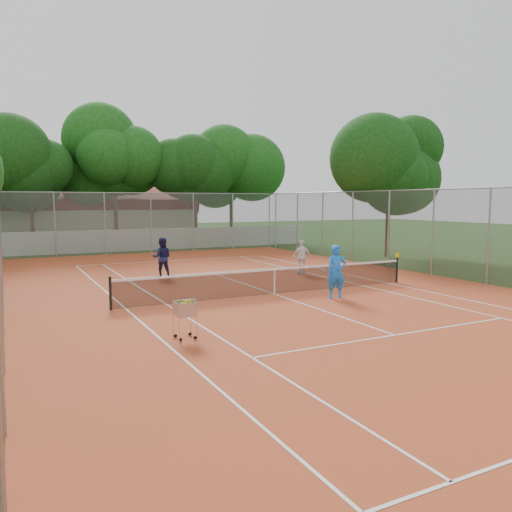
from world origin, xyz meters
name	(u,v)px	position (x,y,z in m)	size (l,w,h in m)	color
ground	(274,295)	(0.00, 0.00, 0.00)	(120.00, 120.00, 0.00)	#14340E
court_pad	(274,294)	(0.00, 0.00, 0.01)	(18.00, 34.00, 0.02)	#AF4622
court_lines	(274,294)	(0.00, 0.00, 0.02)	(10.98, 23.78, 0.01)	white
tennis_net	(274,281)	(0.00, 0.00, 0.51)	(11.88, 0.10, 0.98)	black
perimeter_fence	(275,241)	(0.00, 0.00, 2.00)	(18.00, 34.00, 4.00)	slate
boundary_wall	(144,240)	(0.00, 19.00, 0.75)	(26.00, 0.30, 1.50)	white
clubhouse	(91,216)	(-2.00, 29.00, 2.20)	(16.40, 9.00, 4.40)	beige
tropical_trees	(132,181)	(0.00, 22.00, 5.00)	(29.00, 19.00, 10.00)	#0C330D
player_near	(336,272)	(1.61, -1.64, 0.97)	(0.69, 0.45, 1.90)	#1C77F1
player_far_left	(162,258)	(-2.52, 5.91, 0.92)	(0.88, 0.68, 1.80)	#171A46
player_far_right	(302,257)	(3.67, 3.91, 0.83)	(0.95, 0.39, 1.62)	white
ball_hopper	(185,318)	(-4.93, -4.28, 0.55)	(0.51, 0.51, 1.05)	#B0B0B7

